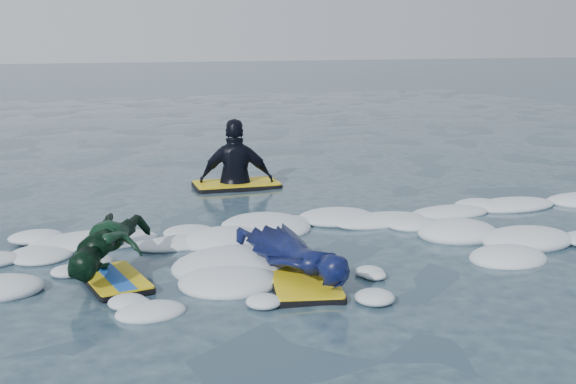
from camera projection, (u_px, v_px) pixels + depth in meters
The scene contains 5 objects.
ground at pixel (283, 275), 6.82m from camera, with size 120.00×120.00×0.00m, color #19353D.
foam_band at pixel (250, 246), 7.77m from camera, with size 12.00×3.10×0.30m, color silver, non-canonical shape.
prone_woman_unit at pixel (296, 257), 6.68m from camera, with size 0.86×1.71×0.42m.
prone_child_unit at pixel (111, 250), 6.70m from camera, with size 1.19×1.50×0.53m.
waiting_rider_unit at pixel (237, 182), 10.74m from camera, with size 1.30×0.79×1.89m.
Camera 1 is at (-2.23, -6.11, 2.21)m, focal length 45.00 mm.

